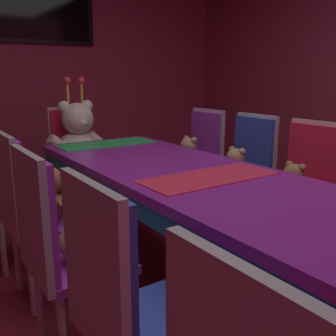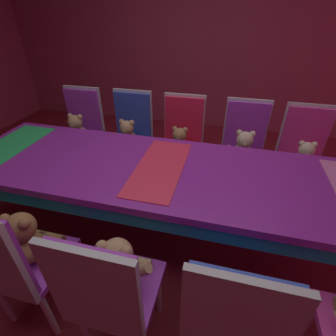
% 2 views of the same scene
% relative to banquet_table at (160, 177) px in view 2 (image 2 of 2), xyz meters
% --- Properties ---
extents(ground_plane, '(7.90, 7.90, 0.00)m').
position_rel_banquet_table_xyz_m(ground_plane, '(0.00, 0.00, -0.66)').
color(ground_plane, maroon).
extents(wall_right, '(0.12, 6.40, 2.80)m').
position_rel_banquet_table_xyz_m(wall_right, '(2.60, 0.00, 0.74)').
color(wall_right, '#99334C').
rests_on(wall_right, ground_plane).
extents(banquet_table, '(0.90, 2.99, 0.75)m').
position_rel_banquet_table_xyz_m(banquet_table, '(0.00, 0.00, 0.00)').
color(banquet_table, purple).
rests_on(banquet_table, ground_plane).
extents(chair_left_1, '(0.42, 0.41, 0.98)m').
position_rel_banquet_table_xyz_m(chair_left_1, '(-0.83, -0.54, -0.06)').
color(chair_left_1, '#2D47B2').
rests_on(chair_left_1, ground_plane).
extents(chair_left_2, '(0.42, 0.41, 0.98)m').
position_rel_banquet_table_xyz_m(chair_left_2, '(-0.86, 0.01, -0.06)').
color(chair_left_2, purple).
rests_on(chair_left_2, ground_plane).
extents(teddy_left_2, '(0.26, 0.34, 0.32)m').
position_rel_banquet_table_xyz_m(teddy_left_2, '(-0.72, 0.01, -0.06)').
color(teddy_left_2, tan).
rests_on(teddy_left_2, chair_left_2).
extents(chair_left_3, '(0.42, 0.41, 0.98)m').
position_rel_banquet_table_xyz_m(chair_left_3, '(-0.83, 0.59, -0.06)').
color(chair_left_3, purple).
rests_on(chair_left_3, ground_plane).
extents(teddy_left_3, '(0.27, 0.35, 0.33)m').
position_rel_banquet_table_xyz_m(teddy_left_3, '(-0.68, 0.59, -0.06)').
color(teddy_left_3, olive).
rests_on(teddy_left_3, chair_left_3).
extents(chair_right_0, '(0.42, 0.41, 0.98)m').
position_rel_banquet_table_xyz_m(chair_right_0, '(0.85, -1.11, -0.06)').
color(chair_right_0, '#CC338C').
rests_on(chair_right_0, ground_plane).
extents(teddy_right_0, '(0.22, 0.28, 0.27)m').
position_rel_banquet_table_xyz_m(teddy_right_0, '(0.70, -1.11, -0.08)').
color(teddy_right_0, beige).
rests_on(teddy_right_0, chair_right_0).
extents(chair_right_1, '(0.42, 0.41, 0.98)m').
position_rel_banquet_table_xyz_m(chair_right_1, '(0.86, -0.59, -0.06)').
color(chair_right_1, purple).
rests_on(chair_right_1, ground_plane).
extents(teddy_right_1, '(0.25, 0.32, 0.30)m').
position_rel_banquet_table_xyz_m(teddy_right_1, '(0.71, -0.59, -0.07)').
color(teddy_right_1, beige).
rests_on(teddy_right_1, chair_right_1).
extents(chair_right_2, '(0.42, 0.41, 0.98)m').
position_rel_banquet_table_xyz_m(chair_right_2, '(0.86, 0.01, -0.06)').
color(chair_right_2, red).
rests_on(chair_right_2, ground_plane).
extents(teddy_right_2, '(0.22, 0.29, 0.27)m').
position_rel_banquet_table_xyz_m(teddy_right_2, '(0.72, 0.01, -0.08)').
color(teddy_right_2, '#9E7247').
rests_on(teddy_right_2, chair_right_2).
extents(chair_right_3, '(0.42, 0.41, 0.98)m').
position_rel_banquet_table_xyz_m(chair_right_3, '(0.87, 0.55, -0.06)').
color(chair_right_3, '#2D47B2').
rests_on(chair_right_3, ground_plane).
extents(teddy_right_3, '(0.24, 0.30, 0.29)m').
position_rel_banquet_table_xyz_m(teddy_right_3, '(0.72, 0.55, -0.07)').
color(teddy_right_3, tan).
rests_on(teddy_right_3, chair_right_3).
extents(chair_right_4, '(0.42, 0.41, 0.98)m').
position_rel_banquet_table_xyz_m(chair_right_4, '(0.85, 1.12, -0.06)').
color(chair_right_4, purple).
rests_on(chair_right_4, ground_plane).
extents(teddy_right_4, '(0.25, 0.32, 0.30)m').
position_rel_banquet_table_xyz_m(teddy_right_4, '(0.70, 1.12, -0.07)').
color(teddy_right_4, tan).
rests_on(teddy_right_4, chair_right_4).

